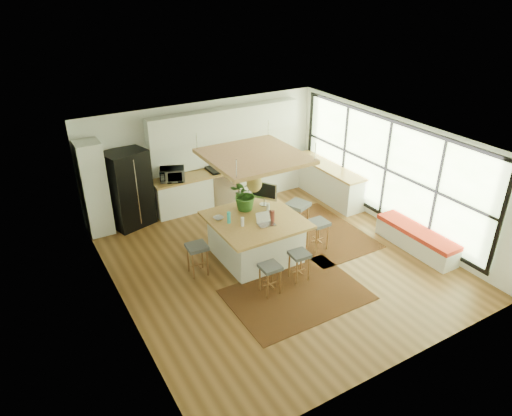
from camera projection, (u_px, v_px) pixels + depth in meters
floor at (276, 260)px, 10.00m from camera, size 7.00×7.00×0.00m
ceiling at (278, 141)px, 8.77m from camera, size 7.00×7.00×0.00m
wall_back at (205, 153)px, 12.08m from camera, size 6.50×0.00×6.50m
wall_front at (407, 298)px, 6.70m from camera, size 6.50×0.00×6.50m
wall_left at (118, 247)px, 7.93m from camera, size 0.00×7.00×7.00m
wall_right at (393, 173)px, 10.85m from camera, size 0.00×7.00×7.00m
window_wall at (393, 172)px, 10.81m from camera, size 0.10×6.20×2.60m
pantry at (94, 189)px, 10.61m from camera, size 0.55×0.60×2.25m
back_counter_base at (230, 185)px, 12.49m from camera, size 4.20×0.60×0.88m
back_counter_top at (230, 169)px, 12.28m from camera, size 4.24×0.64×0.05m
backsplash at (224, 149)px, 12.31m from camera, size 4.20×0.02×0.80m
upper_cabinets at (226, 122)px, 11.82m from camera, size 4.20×0.34×0.70m
range at (222, 184)px, 12.35m from camera, size 0.76×0.62×1.00m
right_counter_base at (327, 182)px, 12.66m from camera, size 0.60×2.50×0.88m
right_counter_top at (328, 166)px, 12.45m from camera, size 0.64×2.54×0.05m
window_bench at (416, 239)px, 10.29m from camera, size 0.52×2.00×0.50m
ceiling_panel at (254, 169)px, 9.24m from camera, size 1.86×1.86×0.80m
rug_near at (297, 295)px, 8.92m from camera, size 2.60×1.80×0.01m
rug_right at (320, 232)px, 11.06m from camera, size 1.80×2.60×0.01m
fridge at (128, 190)px, 11.03m from camera, size 1.12×0.98×1.90m
island at (256, 238)px, 9.94m from camera, size 1.85×1.85×0.93m
stool_near_left at (270, 277)px, 8.83m from camera, size 0.37×0.37×0.63m
stool_near_right at (299, 264)px, 9.23m from camera, size 0.39×0.39×0.63m
stool_right_front at (318, 235)px, 10.28m from camera, size 0.41×0.41×0.69m
stool_right_back at (297, 219)px, 10.92m from camera, size 0.60×0.60×0.78m
stool_left_side at (198, 259)px, 9.40m from camera, size 0.43×0.43×0.68m
laptop at (266, 220)px, 9.44m from camera, size 0.39×0.41×0.26m
monitor at (264, 194)px, 10.19m from camera, size 0.52×0.61×0.55m
microwave at (172, 173)px, 11.43m from camera, size 0.68×0.52×0.41m
island_plant at (245, 197)px, 10.00m from camera, size 0.89×0.93×0.58m
island_bowl at (218, 218)px, 9.70m from camera, size 0.24×0.24×0.05m
island_bottle_0 at (230, 219)px, 9.52m from camera, size 0.07×0.07×0.19m
island_bottle_1 at (242, 222)px, 9.39m from camera, size 0.07×0.07×0.19m
island_bottle_2 at (273, 218)px, 9.57m from camera, size 0.07×0.07×0.19m
island_bottle_3 at (268, 210)px, 9.88m from camera, size 0.07×0.07×0.19m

